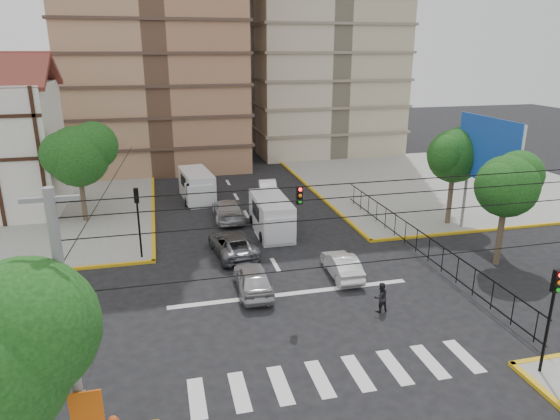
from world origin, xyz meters
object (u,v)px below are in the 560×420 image
object	(u,v)px
car_white_front_right	(342,265)
van_right_lane	(272,217)
traffic_light_se	(552,305)
district_sign	(88,418)
car_silver_front_left	(253,279)
pedestrian_crosswalk	(381,297)
traffic_light_nw	(138,211)
van_left_lane	(197,187)

from	to	relation	value
car_white_front_right	van_right_lane	bearing A→B (deg)	-70.70
traffic_light_se	car_white_front_right	size ratio (longest dim) A/B	1.09
district_sign	car_silver_front_left	distance (m)	13.22
car_white_front_right	pedestrian_crosswalk	distance (m)	4.29
traffic_light_se	traffic_light_nw	size ratio (longest dim) A/B	1.00
traffic_light_se	van_left_lane	xyz separation A→B (m)	(-11.18, 27.42, -1.90)
van_right_lane	car_silver_front_left	bearing A→B (deg)	-109.22
car_silver_front_left	car_white_front_right	xyz separation A→B (m)	(5.27, 0.70, -0.08)
traffic_light_nw	district_sign	xyz separation A→B (m)	(-1.00, -17.04, -0.66)
van_left_lane	car_silver_front_left	size ratio (longest dim) A/B	1.31
district_sign	van_left_lane	distance (m)	29.38
traffic_light_nw	car_silver_front_left	world-z (taller)	traffic_light_nw
van_left_lane	car_white_front_right	distance (m)	18.27
traffic_light_nw	district_sign	bearing A→B (deg)	-93.36
traffic_light_se	van_right_lane	distance (m)	19.33
traffic_light_nw	van_left_lane	world-z (taller)	traffic_light_nw
traffic_light_nw	pedestrian_crosswalk	world-z (taller)	traffic_light_nw
traffic_light_nw	pedestrian_crosswalk	distance (m)	15.09
traffic_light_nw	car_white_front_right	bearing A→B (deg)	-24.90
traffic_light_se	car_white_front_right	distance (m)	11.61
van_right_lane	car_silver_front_left	distance (m)	8.79
district_sign	pedestrian_crosswalk	world-z (taller)	district_sign
district_sign	van_right_lane	distance (m)	21.81
traffic_light_nw	car_white_front_right	world-z (taller)	traffic_light_nw
car_silver_front_left	pedestrian_crosswalk	size ratio (longest dim) A/B	2.85
traffic_light_nw	car_white_front_right	size ratio (longest dim) A/B	1.09
traffic_light_se	traffic_light_nw	world-z (taller)	same
traffic_light_se	pedestrian_crosswalk	xyz separation A→B (m)	(-4.06, 6.16, -2.34)
district_sign	pedestrian_crosswalk	size ratio (longest dim) A/B	2.08
district_sign	car_silver_front_left	bearing A→B (deg)	58.46
car_silver_front_left	car_white_front_right	world-z (taller)	car_silver_front_left
district_sign	car_white_front_right	size ratio (longest dim) A/B	0.79
traffic_light_se	traffic_light_nw	distance (m)	22.06
district_sign	van_left_lane	bearing A→B (deg)	79.37
van_right_lane	car_white_front_right	size ratio (longest dim) A/B	1.39
pedestrian_crosswalk	traffic_light_nw	bearing A→B (deg)	-48.36
district_sign	van_right_lane	world-z (taller)	district_sign
traffic_light_se	van_right_lane	xyz separation A→B (m)	(-6.79, 18.00, -1.89)
traffic_light_se	car_white_front_right	xyz separation A→B (m)	(-4.47, 10.43, -2.45)
van_right_lane	car_white_front_right	distance (m)	7.94
traffic_light_nw	pedestrian_crosswalk	bearing A→B (deg)	-39.27
van_right_lane	pedestrian_crosswalk	world-z (taller)	van_right_lane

